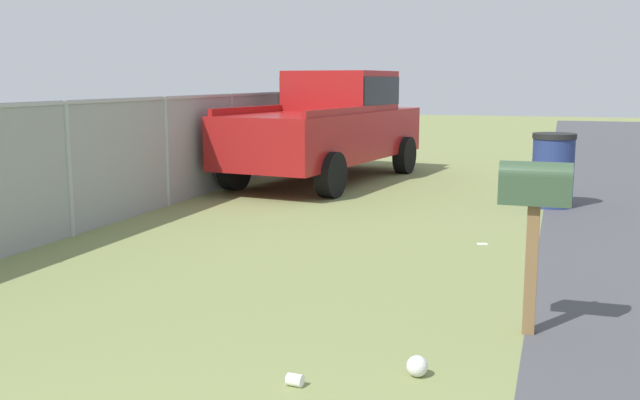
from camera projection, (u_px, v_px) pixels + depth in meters
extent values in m
cube|color=brown|center=(531.00, 270.00, 5.47)|extent=(0.09, 0.09, 1.00)
cube|color=#334C33|center=(535.00, 190.00, 5.37)|extent=(0.20, 0.52, 0.22)
cylinder|color=#334C33|center=(536.00, 175.00, 5.35)|extent=(0.20, 0.52, 0.20)
cube|color=red|center=(536.00, 179.00, 5.46)|extent=(0.02, 0.04, 0.18)
cube|color=maroon|center=(327.00, 135.00, 13.79)|extent=(5.60, 2.60, 0.90)
cube|color=maroon|center=(341.00, 91.00, 14.23)|extent=(2.05, 1.96, 0.76)
cube|color=black|center=(341.00, 91.00, 14.23)|extent=(2.01, 1.99, 0.53)
cube|color=maroon|center=(255.00, 110.00, 13.04)|extent=(2.79, 0.47, 0.12)
cube|color=maroon|center=(342.00, 111.00, 12.28)|extent=(2.79, 0.47, 0.12)
cylinder|color=black|center=(323.00, 151.00, 15.86)|extent=(0.79, 0.36, 0.76)
cylinder|color=black|center=(405.00, 155.00, 15.04)|extent=(0.79, 0.36, 0.76)
cylinder|color=black|center=(234.00, 169.00, 12.71)|extent=(0.79, 0.36, 0.76)
cylinder|color=black|center=(331.00, 175.00, 11.89)|extent=(0.79, 0.36, 0.76)
cylinder|color=navy|center=(553.00, 173.00, 11.01)|extent=(0.61, 0.61, 1.04)
cylinder|color=black|center=(555.00, 136.00, 10.92)|extent=(0.65, 0.65, 0.08)
cylinder|color=#9EA3A8|center=(69.00, 169.00, 8.87)|extent=(0.07, 0.07, 1.67)
cylinder|color=#9EA3A8|center=(166.00, 152.00, 11.05)|extent=(0.07, 0.07, 1.67)
cylinder|color=#9EA3A8|center=(232.00, 140.00, 13.23)|extent=(0.07, 0.07, 1.67)
cylinder|color=#9EA3A8|center=(279.00, 131.00, 15.41)|extent=(0.07, 0.07, 1.67)
cylinder|color=#9EA3A8|center=(314.00, 125.00, 17.59)|extent=(0.07, 0.07, 1.67)
cube|color=#9EA3A8|center=(120.00, 100.00, 9.83)|extent=(16.30, 0.04, 0.04)
cube|color=gray|center=(123.00, 159.00, 9.96)|extent=(16.30, 0.01, 1.67)
cube|color=silver|center=(482.00, 244.00, 8.57)|extent=(0.12, 0.14, 0.01)
sphere|color=silver|center=(417.00, 366.00, 4.73)|extent=(0.14, 0.14, 0.14)
cylinder|color=white|center=(295.00, 380.00, 4.58)|extent=(0.09, 0.11, 0.08)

